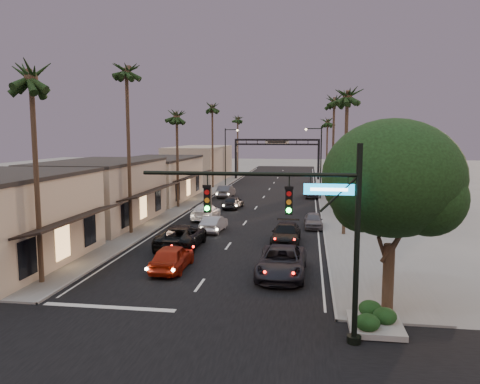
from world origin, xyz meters
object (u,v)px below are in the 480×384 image
(palm_far, at_px, (238,117))
(streetlight_left, at_px, (227,152))
(oncoming_silver, at_px, (214,224))
(palm_la, at_px, (30,70))
(palm_lc, at_px, (177,112))
(oncoming_red, at_px, (172,257))
(streetlight_right, at_px, (319,157))
(palm_ra, at_px, (347,91))
(palm_lb, at_px, (126,67))
(palm_ld, at_px, (212,105))
(corner_tree, at_px, (394,183))
(traffic_signal, at_px, (307,214))
(oncoming_pickup, at_px, (182,236))
(curbside_black, at_px, (286,234))
(curbside_near, at_px, (282,262))
(palm_rb, at_px, (334,98))
(arch, at_px, (277,149))
(palm_rc, at_px, (328,119))

(palm_far, bearing_deg, streetlight_left, -86.05)
(streetlight_left, xyz_separation_m, oncoming_silver, (4.87, -34.13, -4.65))
(palm_la, height_order, palm_lc, palm_la)
(oncoming_red, bearing_deg, streetlight_right, -105.90)
(palm_la, xyz_separation_m, palm_far, (0.30, 69.00, 0.00))
(palm_lc, relative_size, palm_ra, 0.92)
(palm_lb, height_order, palm_ld, palm_lb)
(oncoming_red, bearing_deg, corner_tree, 156.47)
(traffic_signal, height_order, oncoming_pickup, traffic_signal)
(curbside_black, bearing_deg, palm_la, -137.16)
(palm_ra, height_order, curbside_near, palm_ra)
(palm_ld, distance_m, oncoming_pickup, 39.07)
(curbside_black, bearing_deg, palm_rb, 80.22)
(palm_lb, relative_size, palm_ld, 1.07)
(streetlight_right, relative_size, palm_far, 0.68)
(oncoming_red, bearing_deg, palm_rb, -109.16)
(traffic_signal, distance_m, palm_lc, 35.46)
(palm_ra, bearing_deg, arch, 100.59)
(palm_rb, height_order, curbside_near, palm_rb)
(palm_ld, relative_size, oncoming_silver, 3.46)
(arch, height_order, palm_rb, palm_rb)
(palm_lc, height_order, oncoming_red, palm_lc)
(streetlight_left, distance_m, palm_lc, 22.65)
(palm_ra, xyz_separation_m, curbside_near, (-4.32, -11.63, -10.63))
(palm_la, bearing_deg, palm_ra, 41.09)
(traffic_signal, distance_m, oncoming_red, 12.48)
(palm_rc, bearing_deg, palm_la, -107.37)
(traffic_signal, distance_m, curbside_near, 9.50)
(arch, relative_size, palm_lc, 1.25)
(curbside_near, bearing_deg, oncoming_pickup, 143.98)
(palm_ra, relative_size, palm_rb, 0.93)
(arch, distance_m, palm_lc, 35.41)
(oncoming_pickup, relative_size, curbside_near, 1.03)
(streetlight_right, relative_size, palm_la, 0.68)
(streetlight_left, xyz_separation_m, curbside_black, (11.06, -37.56, -4.58))
(corner_tree, distance_m, palm_ra, 17.45)
(palm_rb, relative_size, oncoming_pickup, 2.35)
(curbside_near, distance_m, curbside_black, 8.07)
(palm_rb, distance_m, oncoming_silver, 25.62)
(arch, xyz_separation_m, palm_lb, (-8.60, -48.00, 7.85))
(palm_la, bearing_deg, curbside_near, 14.66)
(traffic_signal, xyz_separation_m, palm_rb, (2.91, 40.00, 7.33))
(oncoming_red, height_order, curbside_near, curbside_near)
(palm_ra, height_order, oncoming_pickup, palm_ra)
(streetlight_left, relative_size, curbside_near, 1.53)
(oncoming_silver, height_order, curbside_near, curbside_near)
(arch, xyz_separation_m, streetlight_right, (6.92, -25.00, -0.20))
(streetlight_left, bearing_deg, curbside_black, -73.59)
(oncoming_silver, bearing_deg, palm_la, 69.82)
(oncoming_silver, bearing_deg, curbside_black, 154.57)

